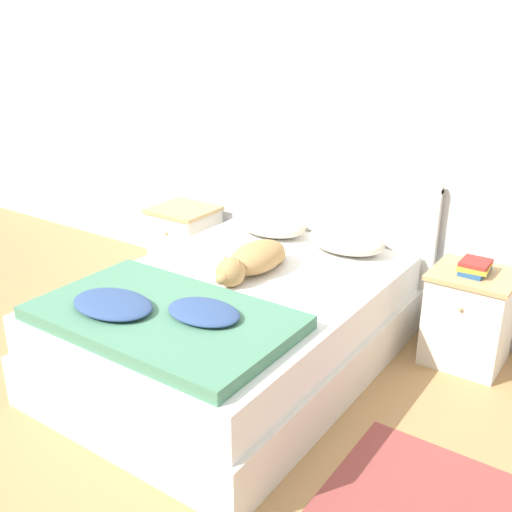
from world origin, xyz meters
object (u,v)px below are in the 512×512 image
object	(u,v)px
pillow_left	(271,224)
dog	(253,260)
nightstand_right	(469,317)
pillow_right	(346,241)
nightstand_left	(185,243)
book_stack	(475,267)
bed	(236,325)

from	to	relation	value
pillow_left	dog	bearing A→B (deg)	-65.69
nightstand_right	pillow_left	world-z (taller)	pillow_left
nightstand_right	pillow_right	bearing A→B (deg)	-179.24
nightstand_right	pillow_right	xyz separation A→B (m)	(-0.82, -0.01, 0.31)
nightstand_left	book_stack	distance (m)	2.23
bed	nightstand_right	world-z (taller)	nightstand_right
pillow_right	dog	size ratio (longest dim) A/B	0.76
pillow_left	book_stack	xyz separation A→B (m)	(1.39, 0.01, 0.01)
nightstand_right	dog	size ratio (longest dim) A/B	0.85
pillow_left	nightstand_left	bearing A→B (deg)	179.24
bed	dog	world-z (taller)	dog
dog	book_stack	world-z (taller)	dog
pillow_left	pillow_right	xyz separation A→B (m)	(0.58, 0.00, 0.00)
nightstand_right	pillow_left	size ratio (longest dim) A/B	1.11
pillow_right	dog	world-z (taller)	dog
pillow_left	dog	world-z (taller)	dog
nightstand_left	nightstand_right	bearing A→B (deg)	0.00
dog	book_stack	size ratio (longest dim) A/B	3.03
bed	nightstand_right	size ratio (longest dim) A/B	3.58
nightstand_left	pillow_left	world-z (taller)	pillow_left
pillow_left	pillow_right	world-z (taller)	same
pillow_right	dog	distance (m)	0.70
bed	pillow_left	world-z (taller)	pillow_left
pillow_right	bed	bearing A→B (deg)	-109.68
nightstand_left	nightstand_right	distance (m)	2.21
pillow_left	pillow_right	distance (m)	0.58
pillow_right	book_stack	xyz separation A→B (m)	(0.81, 0.01, 0.01)
dog	nightstand_right	bearing A→B (deg)	30.08
nightstand_left	dog	distance (m)	1.32
dog	bed	bearing A→B (deg)	-88.83
nightstand_left	dog	bearing A→B (deg)	-30.24
nightstand_left	bed	bearing A→B (deg)	-36.53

